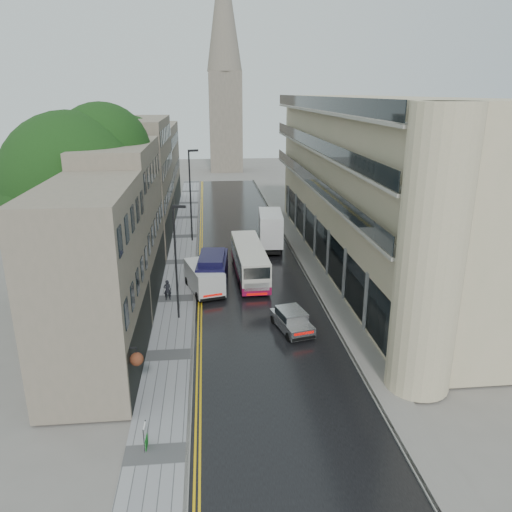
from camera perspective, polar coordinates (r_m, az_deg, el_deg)
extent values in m
plane|color=slate|center=(21.07, 5.79, -25.33)|extent=(200.00, 200.00, 0.00)
cube|color=black|center=(44.94, -1.03, -0.54)|extent=(9.00, 85.00, 0.02)
cube|color=gray|center=(44.86, -8.50, -0.72)|extent=(2.70, 85.00, 0.12)
cube|color=slate|center=(45.65, 5.74, -0.26)|extent=(1.80, 85.00, 0.12)
imported|color=black|center=(36.62, -10.09, -3.85)|extent=(0.61, 0.45, 1.53)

